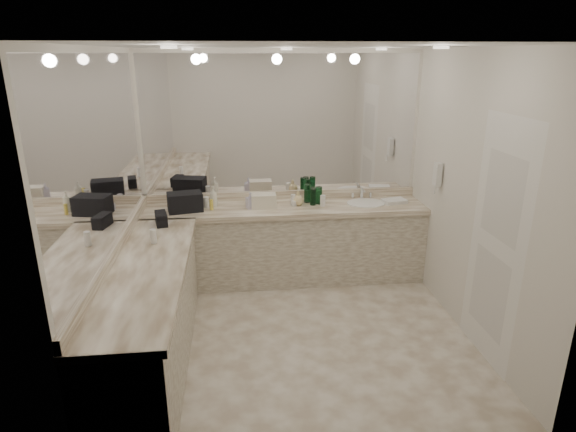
{
  "coord_description": "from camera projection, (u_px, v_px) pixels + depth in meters",
  "views": [
    {
      "loc": [
        -0.53,
        -3.98,
        2.54
      ],
      "look_at": [
        -0.05,
        0.4,
        1.05
      ],
      "focal_mm": 30.0,
      "sensor_mm": 36.0,
      "label": 1
    }
  ],
  "objects": [
    {
      "name": "amenity_bottle_2",
      "position": [
        172.0,
        206.0,
        5.26
      ],
      "size": [
        0.04,
        0.04,
        0.12
      ],
      "primitive_type": "cylinder",
      "color": "#E57F66",
      "rests_on": "vanity_back_top"
    },
    {
      "name": "vanity_left_top",
      "position": [
        146.0,
        270.0,
        3.92
      ],
      "size": [
        0.64,
        2.42,
        0.06
      ],
      "primitive_type": "cube",
      "color": "#EEE1C9",
      "rests_on": "vanity_left_base"
    },
    {
      "name": "door",
      "position": [
        496.0,
        244.0,
        3.97
      ],
      "size": [
        0.02,
        0.82,
        2.1
      ],
      "primitive_type": "cube",
      "color": "white",
      "rests_on": "wall_right"
    },
    {
      "name": "vanity_left_base",
      "position": [
        150.0,
        318.0,
        4.06
      ],
      "size": [
        0.6,
        2.4,
        0.84
      ],
      "primitive_type": "cube",
      "color": "beige",
      "rests_on": "floor"
    },
    {
      "name": "amenity_bottle_5",
      "position": [
        171.0,
        205.0,
        5.4
      ],
      "size": [
        0.06,
        0.06,
        0.07
      ],
      "primitive_type": "cylinder",
      "color": "silver",
      "rests_on": "vanity_back_top"
    },
    {
      "name": "soap_bottle_c",
      "position": [
        298.0,
        198.0,
        5.47
      ],
      "size": [
        0.14,
        0.14,
        0.16
      ],
      "primitive_type": "imported",
      "rotation": [
        0.0,
        0.0,
        0.11
      ],
      "color": "beige",
      "rests_on": "vanity_back_top"
    },
    {
      "name": "amenity_bottle_0",
      "position": [
        206.0,
        202.0,
        5.4
      ],
      "size": [
        0.06,
        0.06,
        0.12
      ],
      "primitive_type": "cylinder",
      "color": "white",
      "rests_on": "vanity_back_top"
    },
    {
      "name": "lotion_left",
      "position": [
        153.0,
        236.0,
        4.36
      ],
      "size": [
        0.06,
        0.06,
        0.13
      ],
      "primitive_type": "cylinder",
      "color": "white",
      "rests_on": "vanity_left_top"
    },
    {
      "name": "soap_bottle_b",
      "position": [
        250.0,
        200.0,
        5.35
      ],
      "size": [
        0.11,
        0.11,
        0.18
      ],
      "primitive_type": "imported",
      "rotation": [
        0.0,
        0.0,
        0.34
      ],
      "color": "silver",
      "rests_on": "vanity_back_top"
    },
    {
      "name": "vanity_back_base",
      "position": [
        284.0,
        245.0,
        5.61
      ],
      "size": [
        3.2,
        0.6,
        0.84
      ],
      "primitive_type": "cube",
      "color": "beige",
      "rests_on": "floor"
    },
    {
      "name": "amenity_bottle_6",
      "position": [
        323.0,
        201.0,
        5.44
      ],
      "size": [
        0.06,
        0.06,
        0.12
      ],
      "primitive_type": "cylinder",
      "color": "white",
      "rests_on": "vanity_back_top"
    },
    {
      "name": "floor",
      "position": [
        297.0,
        333.0,
        4.61
      ],
      "size": [
        3.2,
        3.2,
        0.0
      ],
      "primitive_type": "plane",
      "color": "beige",
      "rests_on": "ground"
    },
    {
      "name": "backsplash_back",
      "position": [
        282.0,
        195.0,
        5.7
      ],
      "size": [
        3.2,
        0.04,
        0.1
      ],
      "primitive_type": "cube",
      "color": "#EEE1C9",
      "rests_on": "vanity_back_top"
    },
    {
      "name": "green_bottle_0",
      "position": [
        307.0,
        193.0,
        5.57
      ],
      "size": [
        0.07,
        0.07,
        0.21
      ],
      "primitive_type": "cylinder",
      "color": "#17552C",
      "rests_on": "vanity_back_top"
    },
    {
      "name": "amenity_bottle_1",
      "position": [
        293.0,
        200.0,
        5.47
      ],
      "size": [
        0.05,
        0.05,
        0.13
      ],
      "primitive_type": "cylinder",
      "color": "white",
      "rests_on": "vanity_back_top"
    },
    {
      "name": "wall_phone",
      "position": [
        438.0,
        174.0,
        5.0
      ],
      "size": [
        0.06,
        0.1,
        0.24
      ],
      "primitive_type": "cube",
      "color": "white",
      "rests_on": "wall_right"
    },
    {
      "name": "amenity_bottle_4",
      "position": [
        294.0,
        203.0,
        5.46
      ],
      "size": [
        0.05,
        0.05,
        0.06
      ],
      "primitive_type": "cylinder",
      "color": "white",
      "rests_on": "vanity_back_top"
    },
    {
      "name": "green_bottle_2",
      "position": [
        313.0,
        197.0,
        5.47
      ],
      "size": [
        0.07,
        0.07,
        0.19
      ],
      "primitive_type": "cylinder",
      "color": "#17552C",
      "rests_on": "vanity_back_top"
    },
    {
      "name": "hand_towel",
      "position": [
        394.0,
        201.0,
        5.57
      ],
      "size": [
        0.29,
        0.22,
        0.04
      ],
      "primitive_type": "cube",
      "rotation": [
        0.0,
        0.0,
        0.2
      ],
      "color": "white",
      "rests_on": "vanity_back_top"
    },
    {
      "name": "cream_cosmetic_case",
      "position": [
        264.0,
        201.0,
        5.39
      ],
      "size": [
        0.28,
        0.17,
        0.16
      ],
      "primitive_type": "cube",
      "rotation": [
        0.0,
        0.0,
        0.0
      ],
      "color": "beige",
      "rests_on": "vanity_back_top"
    },
    {
      "name": "faucet",
      "position": [
        362.0,
        193.0,
        5.73
      ],
      "size": [
        0.24,
        0.16,
        0.14
      ],
      "primitive_type": "cube",
      "color": "silver",
      "rests_on": "vanity_back_top"
    },
    {
      "name": "soap_bottle_a",
      "position": [
        213.0,
        197.0,
        5.41
      ],
      "size": [
        0.11,
        0.11,
        0.23
      ],
      "primitive_type": "imported",
      "rotation": [
        0.0,
        0.0,
        0.27
      ],
      "color": "white",
      "rests_on": "vanity_back_top"
    },
    {
      "name": "black_toiletry_bag",
      "position": [
        185.0,
        202.0,
        5.26
      ],
      "size": [
        0.41,
        0.3,
        0.21
      ],
      "primitive_type": "cube",
      "rotation": [
        0.0,
        0.0,
        0.2
      ],
      "color": "black",
      "rests_on": "vanity_back_top"
    },
    {
      "name": "amenity_bottle_3",
      "position": [
        211.0,
        205.0,
        5.31
      ],
      "size": [
        0.04,
        0.04,
        0.12
      ],
      "primitive_type": "cylinder",
      "color": "#F2D84C",
      "rests_on": "vanity_back_top"
    },
    {
      "name": "ceiling",
      "position": [
        299.0,
        46.0,
        3.78
      ],
      "size": [
        3.2,
        3.2,
        0.0
      ],
      "primitive_type": "plane",
      "color": "white",
      "rests_on": "floor"
    },
    {
      "name": "mirror_back",
      "position": [
        282.0,
        125.0,
        5.45
      ],
      "size": [
        3.12,
        0.01,
        1.55
      ],
      "primitive_type": "cube",
      "color": "white",
      "rests_on": "wall_back"
    },
    {
      "name": "wall_back",
      "position": [
        282.0,
        166.0,
        5.61
      ],
      "size": [
        3.2,
        0.02,
        2.6
      ],
      "primitive_type": "cube",
      "color": "silver",
      "rests_on": "floor"
    },
    {
      "name": "green_bottle_3",
      "position": [
        319.0,
        195.0,
        5.52
      ],
      "size": [
        0.07,
        0.07,
        0.2
      ],
      "primitive_type": "cylinder",
      "color": "#17552C",
      "rests_on": "vanity_back_top"
    },
    {
      "name": "backsplash_left",
      "position": [
        117.0,
        248.0,
        4.14
      ],
      "size": [
        0.04,
        3.0,
        0.1
      ],
      "primitive_type": "cube",
      "color": "#EEE1C9",
      "rests_on": "vanity_left_top"
    },
    {
      "name": "sink",
      "position": [
        366.0,
        204.0,
        5.56
      ],
      "size": [
        0.44,
        0.44,
        0.03
      ],
      "primitive_type": "cylinder",
      "color": "white",
      "rests_on": "vanity_back_top"
    },
    {
      "name": "green_bottle_1",
      "position": [
        313.0,
        195.0,
        5.55
      ],
      "size": [
        0.07,
        0.07,
        0.18
      ],
      "primitive_type": "cylinder",
      "color": "#17552C",
      "rests_on": "vanity_back_top"
    },
    {
      "name": "mirror_left",
      "position": [
        104.0,
        154.0,
        3.88
      ],
      "size": [
        0.01,
        2.92,
        1.55
      ],
      "primitive_type": "cube",
      "color": "white",
      "rests_on": "wall_left"
    },
    {
      "name": "wall_left",
      "position": [
        109.0,
        210.0,
        4.03
      ],
      "size": [
        0.02,
        3.0,
        2.6
      ],
      "primitive_type": "cube",
      "color": "silver",
      "rests_on": "floor"
    },
    {
      "name": "vanity_back_top",
      "position": [
        284.0,
        209.0,
        5.46
      ],
      "size": [
        3.2,
        0.64,
        0.06
      ],
      "primitive_type": "cube",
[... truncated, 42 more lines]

